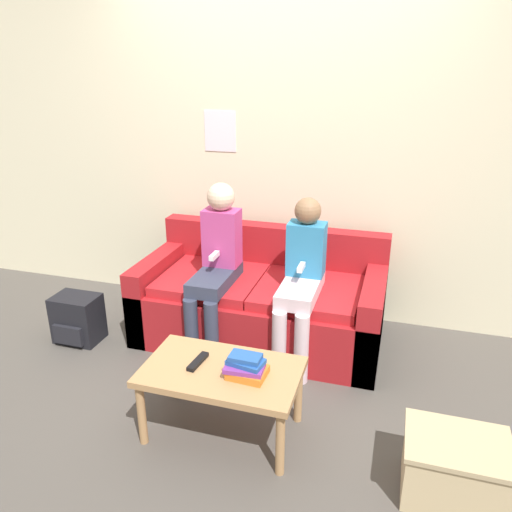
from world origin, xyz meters
name	(u,v)px	position (x,y,z in m)	size (l,w,h in m)	color
ground_plane	(238,375)	(0.00, 0.00, 0.00)	(10.00, 10.00, 0.00)	#4C4742
wall_back	(282,144)	(0.00, 1.04, 1.30)	(8.00, 0.06, 2.60)	beige
couch	(261,302)	(0.00, 0.53, 0.26)	(1.68, 0.83, 0.74)	maroon
coffee_table	(222,377)	(0.09, -0.51, 0.34)	(0.81, 0.48, 0.39)	#AD7F51
person_left	(216,259)	(-0.26, 0.35, 0.63)	(0.24, 0.57, 1.12)	#33384C
person_right	(302,275)	(0.32, 0.34, 0.59)	(0.24, 0.57, 1.07)	silver
tv_remote	(198,362)	(-0.05, -0.50, 0.40)	(0.06, 0.17, 0.02)	black
book_stack	(246,367)	(0.23, -0.53, 0.44)	(0.21, 0.16, 0.11)	orange
storage_box	(454,468)	(1.24, -0.61, 0.15)	(0.46, 0.35, 0.30)	#CCB284
backpack	(78,319)	(-1.22, 0.08, 0.17)	(0.31, 0.25, 0.34)	black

